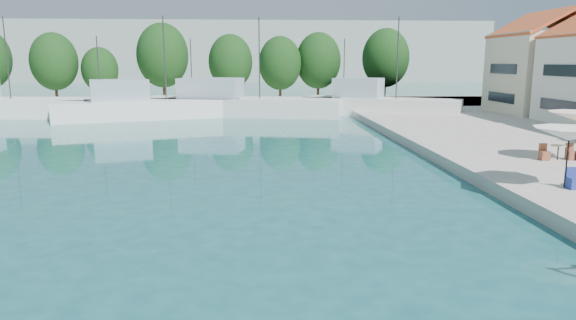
{
  "coord_description": "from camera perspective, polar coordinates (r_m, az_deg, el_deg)",
  "views": [
    {
      "loc": [
        -3.82,
        3.19,
        5.51
      ],
      "look_at": [
        -2.35,
        26.0,
        1.1
      ],
      "focal_mm": 32.0,
      "sensor_mm": 36.0,
      "label": 1
    }
  ],
  "objects": [
    {
      "name": "quay_far",
      "position": [
        64.16,
        -7.46,
        6.18
      ],
      "size": [
        90.0,
        16.0,
        0.6
      ],
      "primitive_type": "cube",
      "color": "#9C998D",
      "rests_on": "ground"
    },
    {
      "name": "hill_west",
      "position": [
        159.0,
        -13.44,
        11.53
      ],
      "size": [
        180.0,
        40.0,
        16.0
      ],
      "primitive_type": "cube",
      "color": "#909D92",
      "rests_on": "ground"
    },
    {
      "name": "hill_east",
      "position": [
        182.16,
        10.42,
        10.91
      ],
      "size": [
        140.0,
        40.0,
        12.0
      ],
      "primitive_type": "cube",
      "color": "#909D92",
      "rests_on": "ground"
    },
    {
      "name": "building_06",
      "position": [
        55.32,
        26.92,
        9.75
      ],
      "size": [
        9.0,
        8.8,
        10.2
      ],
      "color": "beige",
      "rests_on": "quay_right"
    },
    {
      "name": "trawler_02",
      "position": [
        51.97,
        -15.73,
        5.62
      ],
      "size": [
        17.96,
        9.65,
        10.2
      ],
      "rotation": [
        0.0,
        0.0,
        0.31
      ],
      "color": "white",
      "rests_on": "ground"
    },
    {
      "name": "trawler_03",
      "position": [
        53.42,
        -5.88,
        6.1
      ],
      "size": [
        21.09,
        9.4,
        10.2
      ],
      "rotation": [
        0.0,
        0.0,
        -0.21
      ],
      "color": "silver",
      "rests_on": "ground"
    },
    {
      "name": "trawler_04",
      "position": [
        53.73,
        9.78,
        6.03
      ],
      "size": [
        15.91,
        10.88,
        10.2
      ],
      "rotation": [
        0.0,
        0.0,
        -0.48
      ],
      "color": "silver",
      "rests_on": "ground"
    },
    {
      "name": "tree_02",
      "position": [
        70.85,
        -24.57,
        9.92
      ],
      "size": [
        5.69,
        5.69,
        8.42
      ],
      "color": "#3F2B19",
      "rests_on": "quay_far"
    },
    {
      "name": "tree_03",
      "position": [
        69.87,
        -20.18,
        9.4
      ],
      "size": [
        4.51,
        4.51,
        6.67
      ],
      "color": "#3F2B19",
      "rests_on": "quay_far"
    },
    {
      "name": "tree_04",
      "position": [
        69.37,
        -13.76,
        11.23
      ],
      "size": [
        6.6,
        6.6,
        9.77
      ],
      "color": "#3F2B19",
      "rests_on": "quay_far"
    },
    {
      "name": "tree_05",
      "position": [
        67.47,
        -6.41,
        10.78
      ],
      "size": [
        5.63,
        5.63,
        8.34
      ],
      "color": "#3F2B19",
      "rests_on": "quay_far"
    },
    {
      "name": "tree_06",
      "position": [
        66.43,
        -0.89,
        10.7
      ],
      "size": [
        5.44,
        5.44,
        8.06
      ],
      "color": "#3F2B19",
      "rests_on": "quay_far"
    },
    {
      "name": "tree_07",
      "position": [
        67.97,
        3.39,
        10.96
      ],
      "size": [
        5.82,
        5.82,
        8.62
      ],
      "color": "#3F2B19",
      "rests_on": "quay_far"
    },
    {
      "name": "tree_08",
      "position": [
        70.95,
        10.8,
        11.08
      ],
      "size": [
        6.24,
        6.24,
        9.23
      ],
      "color": "#3F2B19",
      "rests_on": "quay_far"
    },
    {
      "name": "umbrella_white",
      "position": [
        22.69,
        28.81,
        2.53
      ],
      "size": [
        2.77,
        2.77,
        2.38
      ],
      "color": "black",
      "rests_on": "quay_right"
    },
    {
      "name": "cafe_table_03",
      "position": [
        29.21,
        27.78,
        0.55
      ],
      "size": [
        1.82,
        0.7,
        0.76
      ],
      "color": "black",
      "rests_on": "quay_right"
    }
  ]
}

